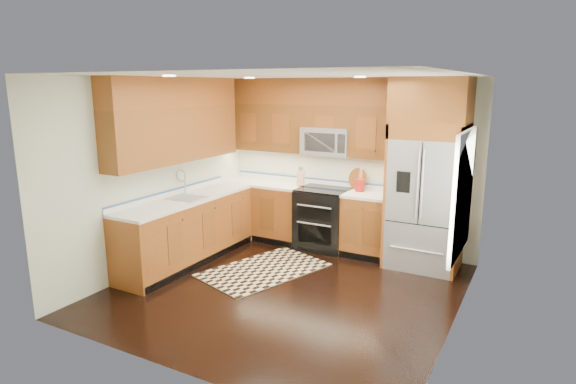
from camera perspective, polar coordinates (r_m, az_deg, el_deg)
The scene contains 16 objects.
ground at distance 6.12m, azimuth -0.32°, elevation -11.46°, with size 4.00×4.00×0.00m, color black.
wall_back at distance 7.50m, azimuth 7.06°, elevation 3.31°, with size 4.00×0.02×2.60m, color beige.
wall_left at distance 6.89m, azimuth -15.07°, elevation 2.16°, with size 0.02×4.00×2.60m, color beige.
wall_right at distance 5.09m, azimuth 19.80°, elevation -1.74°, with size 0.02×4.00×2.60m, color beige.
window at distance 5.26m, azimuth 19.98°, elevation -0.18°, with size 0.04×1.10×1.30m.
base_cabinets at distance 7.30m, azimuth -5.41°, elevation -3.76°, with size 2.85×3.00×0.90m.
countertop at distance 7.20m, azimuth -4.03°, elevation -0.10°, with size 2.86×3.01×0.04m.
upper_cabinets at distance 7.13m, azimuth -4.27°, elevation 8.76°, with size 2.85×3.00×1.15m.
range at distance 7.48m, azimuth 4.17°, elevation -3.18°, with size 0.76×0.67×0.95m.
microwave at distance 7.37m, azimuth 4.74°, elevation 6.02°, with size 0.76×0.40×0.42m.
refrigerator at distance 6.78m, azimuth 16.16°, elevation 1.96°, with size 0.98×0.75×2.60m.
sink_faucet at distance 6.94m, azimuth -12.05°, elevation -0.20°, with size 0.54×0.44×0.37m.
rug at distance 6.72m, azimuth -2.86°, elevation -9.17°, with size 1.01×1.68×0.01m, color black.
knife_block at distance 7.61m, azimuth 1.51°, elevation 1.69°, with size 0.15×0.17×0.30m.
utensil_crock at distance 7.24m, azimuth 8.51°, elevation 1.10°, with size 0.16×0.16×0.39m.
cutting_board at distance 7.45m, azimuth 8.18°, elevation 0.47°, with size 0.32×0.32×0.02m, color brown.
Camera 1 is at (2.70, -4.90, 2.49)m, focal length 30.00 mm.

